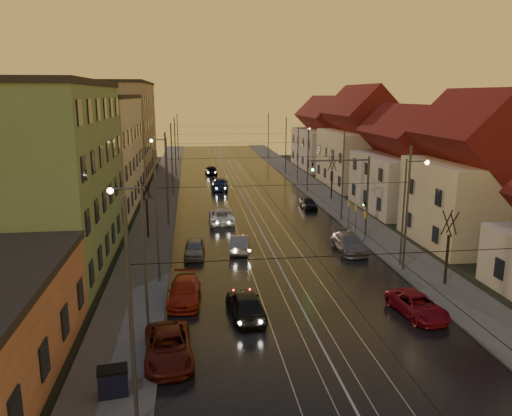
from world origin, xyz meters
name	(u,v)px	position (x,y,z in m)	size (l,w,h in m)	color
ground	(317,338)	(0.00, 0.00, 0.00)	(160.00, 160.00, 0.00)	black
road	(241,192)	(0.00, 40.00, 0.02)	(16.00, 120.00, 0.04)	black
sidewalk_left	(162,194)	(-10.00, 40.00, 0.07)	(4.00, 120.00, 0.15)	#4C4C4C
sidewalk_right	(316,190)	(10.00, 40.00, 0.07)	(4.00, 120.00, 0.15)	#4C4C4C
tram_rail_0	(224,192)	(-2.20, 40.00, 0.06)	(0.06, 120.00, 0.03)	gray
tram_rail_1	(235,192)	(-0.77, 40.00, 0.06)	(0.06, 120.00, 0.03)	gray
tram_rail_2	(246,192)	(0.77, 40.00, 0.06)	(0.06, 120.00, 0.03)	gray
tram_rail_3	(257,192)	(2.20, 40.00, 0.06)	(0.06, 120.00, 0.03)	gray
apartment_left_1	(34,178)	(-17.50, 14.00, 6.50)	(10.00, 18.00, 13.00)	#6D8E5A
apartment_left_2	(89,154)	(-17.50, 34.00, 6.00)	(10.00, 20.00, 12.00)	beige
apartment_left_3	(118,130)	(-17.50, 58.00, 7.00)	(10.00, 24.00, 14.00)	#94765F
house_right_1	(473,180)	(17.00, 15.00, 5.45)	(8.67, 10.20, 10.80)	beige
house_right_2	(407,168)	(17.00, 28.00, 4.64)	(9.18, 12.24, 9.20)	beige
house_right_3	(361,144)	(17.00, 43.00, 5.80)	(9.18, 14.28, 11.50)	beige
house_right_4	(326,138)	(17.00, 61.00, 5.05)	(9.18, 16.32, 10.00)	beige
catenary_pole_l_0	(131,317)	(-8.60, -6.00, 4.50)	(0.16, 0.16, 9.00)	#595B60
catenary_pole_l_1	(157,218)	(-8.60, 9.00, 4.50)	(0.16, 0.16, 9.00)	#595B60
catenary_pole_r_1	(407,210)	(8.60, 9.00, 4.50)	(0.16, 0.16, 9.00)	#595B60
catenary_pole_l_2	(167,180)	(-8.60, 24.00, 4.50)	(0.16, 0.16, 9.00)	#595B60
catenary_pole_r_2	(343,176)	(8.60, 24.00, 4.50)	(0.16, 0.16, 9.00)	#595B60
catenary_pole_l_3	(172,160)	(-8.60, 39.00, 4.50)	(0.16, 0.16, 9.00)	#595B60
catenary_pole_r_3	(308,158)	(8.60, 39.00, 4.50)	(0.16, 0.16, 9.00)	#595B60
catenary_pole_l_4	(175,148)	(-8.60, 54.00, 4.50)	(0.16, 0.16, 9.00)	#595B60
catenary_pole_r_4	(286,146)	(8.60, 54.00, 4.50)	(0.16, 0.16, 9.00)	#595B60
catenary_pole_l_5	(178,138)	(-8.60, 72.00, 4.50)	(0.16, 0.16, 9.00)	#595B60
catenary_pole_r_5	(268,137)	(8.60, 72.00, 4.50)	(0.16, 0.16, 9.00)	#595B60
street_lamp_0	(138,244)	(-9.10, 2.00, 4.89)	(1.75, 0.32, 8.00)	#595B60
street_lamp_1	(408,202)	(9.10, 10.00, 4.89)	(1.75, 0.32, 8.00)	#595B60
street_lamp_2	(164,167)	(-9.10, 30.00, 4.89)	(1.75, 0.32, 8.00)	#595B60
street_lamp_3	(300,149)	(9.10, 46.00, 4.89)	(1.75, 0.32, 8.00)	#595B60
traffic_light_mast	(357,186)	(7.99, 18.00, 4.60)	(5.30, 0.32, 7.20)	#595B60
bare_tree_0	(147,211)	(-10.20, 20.00, 2.49)	(1.09, 1.09, 5.11)	black
bare_tree_1	(448,250)	(10.20, 6.00, 2.49)	(1.09, 1.09, 5.11)	black
bare_tree_2	(332,179)	(10.40, 34.00, 2.49)	(1.09, 1.09, 5.11)	black
driving_car_0	(246,304)	(-3.42, 3.02, 0.76)	(1.81, 4.49, 1.53)	black
driving_car_1	(240,243)	(-2.56, 15.23, 0.69)	(1.46, 4.19, 1.38)	gray
driving_car_2	(221,216)	(-3.45, 24.56, 0.72)	(2.40, 5.20, 1.45)	white
driving_car_3	(219,184)	(-2.58, 42.36, 0.79)	(2.21, 5.45, 1.58)	navy
driving_car_4	(211,170)	(-3.14, 55.28, 0.74)	(1.76, 4.37, 1.49)	black
parked_left_1	(168,347)	(-7.59, -1.22, 0.67)	(2.23, 4.84, 1.34)	#58180F
parked_left_2	(184,291)	(-6.89, 5.62, 0.67)	(1.89, 4.65, 1.35)	#AE2611
parked_left_3	(194,248)	(-6.20, 14.41, 0.65)	(1.54, 3.84, 1.31)	gray
parked_right_0	(417,305)	(6.37, 1.92, 0.61)	(2.03, 4.41, 1.23)	maroon
parked_right_1	(349,243)	(6.23, 14.08, 0.71)	(2.00, 4.92, 1.43)	gray
parked_right_2	(308,203)	(6.50, 29.72, 0.63)	(1.48, 3.67, 1.25)	black
dumpster	(113,382)	(-9.75, -4.00, 0.70)	(1.20, 0.80, 1.10)	black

